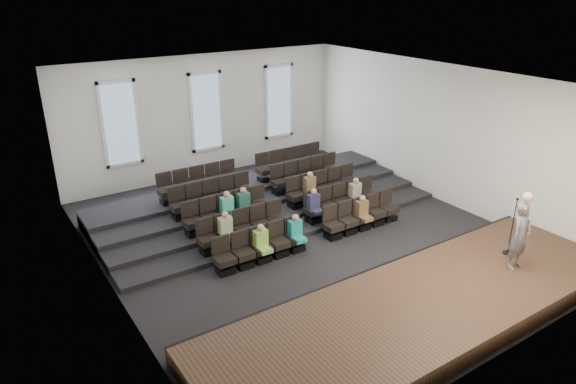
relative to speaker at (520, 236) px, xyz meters
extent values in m
plane|color=black|center=(-3.16, 5.36, -1.44)|extent=(14.00, 14.00, 0.00)
cube|color=white|center=(-3.16, 5.36, 3.57)|extent=(12.00, 14.00, 0.02)
cube|color=white|center=(-3.16, 12.38, 1.06)|extent=(12.00, 0.04, 5.00)
cube|color=white|center=(-3.16, -1.66, 1.06)|extent=(12.00, 0.04, 5.00)
cube|color=white|center=(-9.18, 5.36, 1.06)|extent=(0.04, 14.00, 5.00)
cube|color=white|center=(2.86, 5.36, 1.06)|extent=(0.04, 14.00, 5.00)
cube|color=#482E1F|center=(-3.16, 0.26, -1.19)|extent=(11.80, 3.60, 0.50)
cube|color=black|center=(-3.16, 2.03, -1.19)|extent=(11.80, 0.06, 0.52)
cube|color=black|center=(-3.16, 7.69, -1.36)|extent=(11.80, 4.80, 0.15)
cube|color=black|center=(-3.16, 8.21, -1.29)|extent=(11.80, 3.75, 0.30)
cube|color=black|center=(-3.16, 8.74, -1.21)|extent=(11.80, 2.70, 0.45)
cube|color=black|center=(-3.16, 9.26, -1.14)|extent=(11.80, 1.65, 0.60)
cube|color=black|center=(-6.29, 4.76, -1.34)|extent=(0.47, 0.43, 0.20)
cube|color=black|center=(-6.29, 4.76, -1.03)|extent=(0.55, 0.50, 0.19)
cube|color=black|center=(-6.29, 4.97, -0.62)|extent=(0.55, 0.08, 0.50)
cube|color=black|center=(-5.69, 4.76, -1.34)|extent=(0.47, 0.43, 0.20)
cube|color=black|center=(-5.69, 4.76, -1.03)|extent=(0.55, 0.50, 0.19)
cube|color=black|center=(-5.69, 4.97, -0.62)|extent=(0.55, 0.08, 0.50)
cube|color=black|center=(-5.09, 4.76, -1.34)|extent=(0.47, 0.43, 0.20)
cube|color=black|center=(-5.09, 4.76, -1.03)|extent=(0.55, 0.50, 0.19)
cube|color=black|center=(-5.09, 4.97, -0.62)|extent=(0.55, 0.08, 0.50)
cube|color=black|center=(-4.49, 4.76, -1.34)|extent=(0.47, 0.43, 0.20)
cube|color=black|center=(-4.49, 4.76, -1.03)|extent=(0.55, 0.50, 0.19)
cube|color=black|center=(-4.49, 4.97, -0.62)|extent=(0.55, 0.08, 0.50)
cube|color=black|center=(-3.89, 4.76, -1.34)|extent=(0.47, 0.43, 0.20)
cube|color=black|center=(-3.89, 4.76, -1.03)|extent=(0.55, 0.50, 0.19)
cube|color=black|center=(-3.89, 4.97, -0.62)|extent=(0.55, 0.08, 0.50)
cube|color=black|center=(-2.44, 4.76, -1.34)|extent=(0.47, 0.43, 0.20)
cube|color=black|center=(-2.44, 4.76, -1.03)|extent=(0.55, 0.50, 0.19)
cube|color=black|center=(-2.44, 4.97, -0.62)|extent=(0.55, 0.08, 0.50)
cube|color=black|center=(-1.84, 4.76, -1.34)|extent=(0.47, 0.43, 0.20)
cube|color=black|center=(-1.84, 4.76, -1.03)|extent=(0.55, 0.50, 0.19)
cube|color=black|center=(-1.84, 4.97, -0.62)|extent=(0.55, 0.08, 0.50)
cube|color=black|center=(-1.24, 4.76, -1.34)|extent=(0.47, 0.43, 0.20)
cube|color=black|center=(-1.24, 4.76, -1.03)|extent=(0.55, 0.50, 0.19)
cube|color=black|center=(-1.24, 4.97, -0.62)|extent=(0.55, 0.08, 0.50)
cube|color=black|center=(-0.64, 4.76, -1.34)|extent=(0.47, 0.43, 0.20)
cube|color=black|center=(-0.64, 4.76, -1.03)|extent=(0.55, 0.50, 0.19)
cube|color=black|center=(-0.64, 4.97, -0.62)|extent=(0.55, 0.08, 0.50)
cube|color=black|center=(-0.04, 4.76, -1.34)|extent=(0.47, 0.43, 0.20)
cube|color=black|center=(-0.04, 4.76, -1.03)|extent=(0.55, 0.50, 0.19)
cube|color=black|center=(-0.04, 4.97, -0.62)|extent=(0.55, 0.08, 0.50)
cube|color=black|center=(-6.29, 5.81, -1.19)|extent=(0.47, 0.43, 0.20)
cube|color=black|center=(-6.29, 5.81, -0.88)|extent=(0.55, 0.50, 0.19)
cube|color=black|center=(-6.29, 6.02, -0.47)|extent=(0.55, 0.08, 0.50)
cube|color=black|center=(-5.69, 5.81, -1.19)|extent=(0.47, 0.43, 0.20)
cube|color=black|center=(-5.69, 5.81, -0.88)|extent=(0.55, 0.50, 0.19)
cube|color=black|center=(-5.69, 6.02, -0.47)|extent=(0.55, 0.08, 0.50)
cube|color=black|center=(-5.09, 5.81, -1.19)|extent=(0.47, 0.43, 0.20)
cube|color=black|center=(-5.09, 5.81, -0.88)|extent=(0.55, 0.50, 0.19)
cube|color=black|center=(-5.09, 6.02, -0.47)|extent=(0.55, 0.08, 0.50)
cube|color=black|center=(-4.49, 5.81, -1.19)|extent=(0.47, 0.43, 0.20)
cube|color=black|center=(-4.49, 5.81, -0.88)|extent=(0.55, 0.50, 0.19)
cube|color=black|center=(-4.49, 6.02, -0.47)|extent=(0.55, 0.08, 0.50)
cube|color=black|center=(-3.89, 5.81, -1.19)|extent=(0.47, 0.43, 0.20)
cube|color=black|center=(-3.89, 5.81, -0.88)|extent=(0.55, 0.50, 0.19)
cube|color=black|center=(-3.89, 6.02, -0.47)|extent=(0.55, 0.08, 0.50)
cube|color=black|center=(-2.44, 5.81, -1.19)|extent=(0.47, 0.43, 0.20)
cube|color=black|center=(-2.44, 5.81, -0.88)|extent=(0.55, 0.50, 0.19)
cube|color=black|center=(-2.44, 6.02, -0.47)|extent=(0.55, 0.08, 0.50)
cube|color=black|center=(-1.84, 5.81, -1.19)|extent=(0.47, 0.43, 0.20)
cube|color=black|center=(-1.84, 5.81, -0.88)|extent=(0.55, 0.50, 0.19)
cube|color=black|center=(-1.84, 6.02, -0.47)|extent=(0.55, 0.08, 0.50)
cube|color=black|center=(-1.24, 5.81, -1.19)|extent=(0.47, 0.43, 0.20)
cube|color=black|center=(-1.24, 5.81, -0.88)|extent=(0.55, 0.50, 0.19)
cube|color=black|center=(-1.24, 6.02, -0.47)|extent=(0.55, 0.08, 0.50)
cube|color=black|center=(-0.64, 5.81, -1.19)|extent=(0.47, 0.43, 0.20)
cube|color=black|center=(-0.64, 5.81, -0.88)|extent=(0.55, 0.50, 0.19)
cube|color=black|center=(-0.64, 6.02, -0.47)|extent=(0.55, 0.08, 0.50)
cube|color=black|center=(-0.04, 5.81, -1.19)|extent=(0.47, 0.43, 0.20)
cube|color=black|center=(-0.04, 5.81, -0.88)|extent=(0.55, 0.50, 0.19)
cube|color=black|center=(-0.04, 6.02, -0.47)|extent=(0.55, 0.08, 0.50)
cube|color=black|center=(-6.29, 6.86, -1.04)|extent=(0.47, 0.42, 0.20)
cube|color=black|center=(-6.29, 6.86, -0.73)|extent=(0.55, 0.50, 0.19)
cube|color=black|center=(-6.29, 7.07, -0.32)|extent=(0.55, 0.08, 0.50)
cube|color=black|center=(-5.69, 6.86, -1.04)|extent=(0.47, 0.42, 0.20)
cube|color=black|center=(-5.69, 6.86, -0.73)|extent=(0.55, 0.50, 0.19)
cube|color=black|center=(-5.69, 7.07, -0.32)|extent=(0.55, 0.08, 0.50)
cube|color=black|center=(-5.09, 6.86, -1.04)|extent=(0.47, 0.42, 0.20)
cube|color=black|center=(-5.09, 6.86, -0.73)|extent=(0.55, 0.50, 0.19)
cube|color=black|center=(-5.09, 7.07, -0.32)|extent=(0.55, 0.08, 0.50)
cube|color=black|center=(-4.49, 6.86, -1.04)|extent=(0.47, 0.42, 0.20)
cube|color=black|center=(-4.49, 6.86, -0.73)|extent=(0.55, 0.50, 0.19)
cube|color=black|center=(-4.49, 7.07, -0.32)|extent=(0.55, 0.08, 0.50)
cube|color=black|center=(-3.89, 6.86, -1.04)|extent=(0.47, 0.42, 0.20)
cube|color=black|center=(-3.89, 6.86, -0.73)|extent=(0.55, 0.50, 0.19)
cube|color=black|center=(-3.89, 7.07, -0.32)|extent=(0.55, 0.08, 0.50)
cube|color=black|center=(-2.44, 6.86, -1.04)|extent=(0.47, 0.42, 0.20)
cube|color=black|center=(-2.44, 6.86, -0.73)|extent=(0.55, 0.50, 0.19)
cube|color=black|center=(-2.44, 7.07, -0.32)|extent=(0.55, 0.08, 0.50)
cube|color=black|center=(-1.84, 6.86, -1.04)|extent=(0.47, 0.42, 0.20)
cube|color=black|center=(-1.84, 6.86, -0.73)|extent=(0.55, 0.50, 0.19)
cube|color=black|center=(-1.84, 7.07, -0.32)|extent=(0.55, 0.08, 0.50)
cube|color=black|center=(-1.24, 6.86, -1.04)|extent=(0.47, 0.42, 0.20)
cube|color=black|center=(-1.24, 6.86, -0.73)|extent=(0.55, 0.50, 0.19)
cube|color=black|center=(-1.24, 7.07, -0.32)|extent=(0.55, 0.08, 0.50)
cube|color=black|center=(-0.64, 6.86, -1.04)|extent=(0.47, 0.42, 0.20)
cube|color=black|center=(-0.64, 6.86, -0.73)|extent=(0.55, 0.50, 0.19)
cube|color=black|center=(-0.64, 7.07, -0.32)|extent=(0.55, 0.08, 0.50)
cube|color=black|center=(-0.04, 6.86, -1.04)|extent=(0.47, 0.42, 0.20)
cube|color=black|center=(-0.04, 6.86, -0.73)|extent=(0.55, 0.50, 0.19)
cube|color=black|center=(-0.04, 7.07, -0.32)|extent=(0.55, 0.08, 0.50)
cube|color=black|center=(-6.29, 7.91, -0.89)|extent=(0.47, 0.42, 0.20)
cube|color=black|center=(-6.29, 7.91, -0.58)|extent=(0.55, 0.50, 0.19)
cube|color=black|center=(-6.29, 8.12, -0.17)|extent=(0.55, 0.08, 0.50)
cube|color=black|center=(-5.69, 7.91, -0.89)|extent=(0.47, 0.42, 0.20)
cube|color=black|center=(-5.69, 7.91, -0.58)|extent=(0.55, 0.50, 0.19)
cube|color=black|center=(-5.69, 8.12, -0.17)|extent=(0.55, 0.08, 0.50)
cube|color=black|center=(-5.09, 7.91, -0.89)|extent=(0.47, 0.42, 0.20)
cube|color=black|center=(-5.09, 7.91, -0.58)|extent=(0.55, 0.50, 0.19)
cube|color=black|center=(-5.09, 8.12, -0.17)|extent=(0.55, 0.08, 0.50)
cube|color=black|center=(-4.49, 7.91, -0.89)|extent=(0.47, 0.42, 0.20)
cube|color=black|center=(-4.49, 7.91, -0.58)|extent=(0.55, 0.50, 0.19)
cube|color=black|center=(-4.49, 8.12, -0.17)|extent=(0.55, 0.08, 0.50)
cube|color=black|center=(-3.89, 7.91, -0.89)|extent=(0.47, 0.42, 0.20)
cube|color=black|center=(-3.89, 7.91, -0.58)|extent=(0.55, 0.50, 0.19)
cube|color=black|center=(-3.89, 8.12, -0.17)|extent=(0.55, 0.08, 0.50)
cube|color=black|center=(-2.44, 7.91, -0.89)|extent=(0.47, 0.42, 0.20)
cube|color=black|center=(-2.44, 7.91, -0.58)|extent=(0.55, 0.50, 0.19)
cube|color=black|center=(-2.44, 8.12, -0.17)|extent=(0.55, 0.08, 0.50)
cube|color=black|center=(-1.84, 7.91, -0.89)|extent=(0.47, 0.42, 0.20)
cube|color=black|center=(-1.84, 7.91, -0.58)|extent=(0.55, 0.50, 0.19)
cube|color=black|center=(-1.84, 8.12, -0.17)|extent=(0.55, 0.08, 0.50)
cube|color=black|center=(-1.24, 7.91, -0.89)|extent=(0.47, 0.42, 0.20)
cube|color=black|center=(-1.24, 7.91, -0.58)|extent=(0.55, 0.50, 0.19)
cube|color=black|center=(-1.24, 8.12, -0.17)|extent=(0.55, 0.08, 0.50)
cube|color=black|center=(-0.64, 7.91, -0.89)|extent=(0.47, 0.42, 0.20)
cube|color=black|center=(-0.64, 7.91, -0.58)|extent=(0.55, 0.50, 0.19)
cube|color=black|center=(-0.64, 8.12, -0.17)|extent=(0.55, 0.08, 0.50)
cube|color=black|center=(-0.04, 7.91, -0.89)|extent=(0.47, 0.42, 0.20)
cube|color=black|center=(-0.04, 7.91, -0.58)|extent=(0.55, 0.50, 0.19)
cube|color=black|center=(-0.04, 8.12, -0.17)|extent=(0.55, 0.08, 0.50)
cube|color=black|center=(-6.29, 8.96, -0.74)|extent=(0.47, 0.42, 0.20)
cube|color=black|center=(-6.29, 8.96, -0.43)|extent=(0.55, 0.50, 0.19)
cube|color=black|center=(-6.29, 9.17, -0.02)|extent=(0.55, 0.08, 0.50)
cube|color=black|center=(-5.69, 8.96, -0.74)|extent=(0.47, 0.42, 0.20)
cube|color=black|center=(-5.69, 8.96, -0.43)|extent=(0.55, 0.50, 0.19)
cube|color=black|center=(-5.69, 9.17, -0.02)|extent=(0.55, 0.08, 0.50)
cube|color=black|center=(-5.09, 8.96, -0.74)|extent=(0.47, 0.42, 0.20)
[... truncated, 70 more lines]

